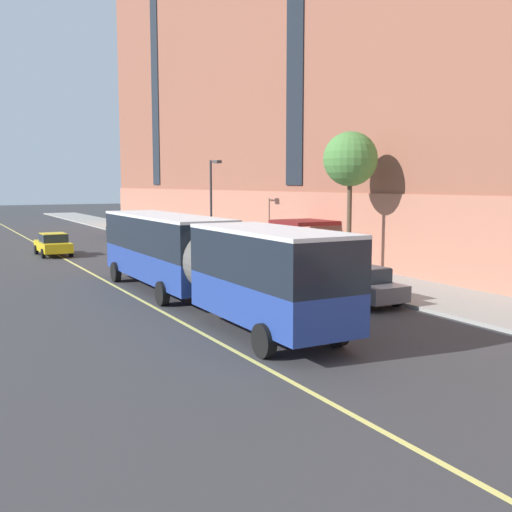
# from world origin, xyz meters

# --- Properties ---
(ground_plane) EXTENTS (260.00, 260.00, 0.00)m
(ground_plane) POSITION_xyz_m (0.00, 0.00, 0.00)
(ground_plane) COLOR #38383A
(sidewalk) EXTENTS (5.09, 160.00, 0.15)m
(sidewalk) POSITION_xyz_m (9.06, 3.00, 0.07)
(sidewalk) COLOR #9E9B93
(sidewalk) RESTS_ON ground
(city_bus) EXTENTS (2.86, 18.47, 3.52)m
(city_bus) POSITION_xyz_m (-0.67, 1.64, 2.05)
(city_bus) COLOR navy
(city_bus) RESTS_ON ground
(parked_car_silver_0) EXTENTS (1.95, 4.38, 1.56)m
(parked_car_silver_0) POSITION_xyz_m (5.41, 18.21, 0.78)
(parked_car_silver_0) COLOR #B7B7BC
(parked_car_silver_0) RESTS_ON ground
(parked_car_black_2) EXTENTS (2.01, 4.32, 1.56)m
(parked_car_black_2) POSITION_xyz_m (5.43, 33.59, 0.78)
(parked_car_black_2) COLOR black
(parked_car_black_2) RESTS_ON ground
(parked_car_darkgray_4) EXTENTS (1.98, 4.40, 1.56)m
(parked_car_darkgray_4) POSITION_xyz_m (5.38, -1.07, 0.78)
(parked_car_darkgray_4) COLOR #4C4C51
(parked_car_darkgray_4) RESTS_ON ground
(taxi_cab) EXTENTS (2.07, 4.37, 1.56)m
(taxi_cab) POSITION_xyz_m (-2.67, 22.33, 0.78)
(taxi_cab) COLOR yellow
(taxi_cab) RESTS_ON ground
(street_tree_mid_block) EXTENTS (2.84, 2.84, 7.49)m
(street_tree_mid_block) POSITION_xyz_m (9.34, 4.82, 6.17)
(street_tree_mid_block) COLOR brown
(street_tree_mid_block) RESTS_ON sidewalk
(street_lamp) EXTENTS (0.36, 1.48, 6.40)m
(street_lamp) POSITION_xyz_m (7.12, 17.23, 4.11)
(street_lamp) COLOR #2D2D30
(street_lamp) RESTS_ON sidewalk
(lane_centerline) EXTENTS (0.16, 140.00, 0.01)m
(lane_centerline) POSITION_xyz_m (-2.37, 3.00, 0.00)
(lane_centerline) COLOR #E0D66B
(lane_centerline) RESTS_ON ground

